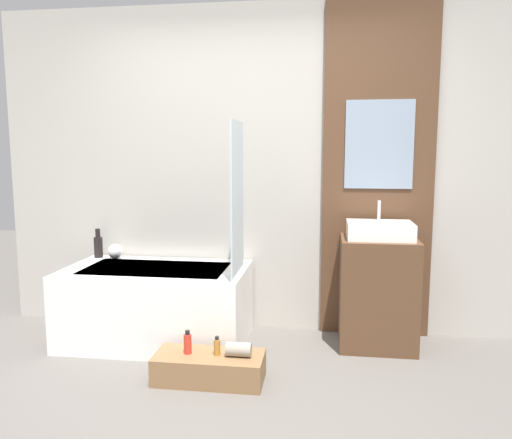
{
  "coord_description": "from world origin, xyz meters",
  "views": [
    {
      "loc": [
        0.58,
        -2.42,
        1.45
      ],
      "look_at": [
        0.14,
        0.68,
        1.02
      ],
      "focal_mm": 35.0,
      "sensor_mm": 36.0,
      "label": 1
    }
  ],
  "objects_px": {
    "sink": "(380,230)",
    "vase_tall_dark": "(98,246)",
    "bathtub": "(157,304)",
    "wooden_step_bench": "(209,367)",
    "vase_round_light": "(115,251)",
    "bottle_soap_secondary": "(217,347)",
    "bottle_soap_primary": "(188,343)"
  },
  "relations": [
    {
      "from": "bottle_soap_secondary",
      "to": "bathtub",
      "type": "bearing_deg",
      "value": 134.79
    },
    {
      "from": "sink",
      "to": "vase_round_light",
      "type": "xyz_separation_m",
      "value": [
        -2.11,
        0.14,
        -0.25
      ]
    },
    {
      "from": "vase_tall_dark",
      "to": "bathtub",
      "type": "bearing_deg",
      "value": -26.96
    },
    {
      "from": "bathtub",
      "to": "bottle_soap_secondary",
      "type": "bearing_deg",
      "value": -45.21
    },
    {
      "from": "vase_tall_dark",
      "to": "bottle_soap_secondary",
      "type": "relative_size",
      "value": 1.97
    },
    {
      "from": "sink",
      "to": "bottle_soap_primary",
      "type": "xyz_separation_m",
      "value": [
        -1.25,
        -0.75,
        -0.64
      ]
    },
    {
      "from": "sink",
      "to": "vase_tall_dark",
      "type": "height_order",
      "value": "sink"
    },
    {
      "from": "bathtub",
      "to": "bottle_soap_primary",
      "type": "xyz_separation_m",
      "value": [
        0.41,
        -0.61,
        -0.05
      ]
    },
    {
      "from": "bathtub",
      "to": "wooden_step_bench",
      "type": "distance_m",
      "value": 0.85
    },
    {
      "from": "bottle_soap_primary",
      "to": "vase_round_light",
      "type": "bearing_deg",
      "value": 133.92
    },
    {
      "from": "sink",
      "to": "bottle_soap_primary",
      "type": "bearing_deg",
      "value": -149.13
    },
    {
      "from": "bathtub",
      "to": "bottle_soap_primary",
      "type": "distance_m",
      "value": 0.74
    },
    {
      "from": "wooden_step_bench",
      "to": "bottle_soap_primary",
      "type": "relative_size",
      "value": 4.57
    },
    {
      "from": "vase_round_light",
      "to": "vase_tall_dark",
      "type": "bearing_deg",
      "value": 171.04
    },
    {
      "from": "sink",
      "to": "bottle_soap_primary",
      "type": "height_order",
      "value": "sink"
    },
    {
      "from": "sink",
      "to": "vase_tall_dark",
      "type": "relative_size",
      "value": 1.95
    },
    {
      "from": "vase_tall_dark",
      "to": "wooden_step_bench",
      "type": "bearing_deg",
      "value": -38.42
    },
    {
      "from": "bathtub",
      "to": "wooden_step_bench",
      "type": "relative_size",
      "value": 1.98
    },
    {
      "from": "bathtub",
      "to": "vase_round_light",
      "type": "distance_m",
      "value": 0.63
    },
    {
      "from": "sink",
      "to": "vase_round_light",
      "type": "bearing_deg",
      "value": 176.11
    },
    {
      "from": "bottle_soap_secondary",
      "to": "vase_round_light",
      "type": "bearing_deg",
      "value": 139.65
    },
    {
      "from": "sink",
      "to": "wooden_step_bench",
      "type": "bearing_deg",
      "value": -146.09
    },
    {
      "from": "bottle_soap_secondary",
      "to": "sink",
      "type": "bearing_deg",
      "value": 35.19
    },
    {
      "from": "bottle_soap_secondary",
      "to": "bottle_soap_primary",
      "type": "bearing_deg",
      "value": 180.0
    },
    {
      "from": "bathtub",
      "to": "sink",
      "type": "relative_size",
      "value": 2.91
    },
    {
      "from": "bathtub",
      "to": "wooden_step_bench",
      "type": "height_order",
      "value": "bathtub"
    },
    {
      "from": "wooden_step_bench",
      "to": "bottle_soap_secondary",
      "type": "distance_m",
      "value": 0.15
    },
    {
      "from": "vase_tall_dark",
      "to": "vase_round_light",
      "type": "xyz_separation_m",
      "value": [
        0.16,
        -0.02,
        -0.04
      ]
    },
    {
      "from": "bathtub",
      "to": "vase_round_light",
      "type": "bearing_deg",
      "value": 147.63
    },
    {
      "from": "vase_round_light",
      "to": "bottle_soap_secondary",
      "type": "xyz_separation_m",
      "value": [
        1.05,
        -0.89,
        -0.41
      ]
    },
    {
      "from": "bottle_soap_primary",
      "to": "sink",
      "type": "bearing_deg",
      "value": 30.87
    },
    {
      "from": "sink",
      "to": "bottle_soap_secondary",
      "type": "xyz_separation_m",
      "value": [
        -1.06,
        -0.75,
        -0.65
      ]
    }
  ]
}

